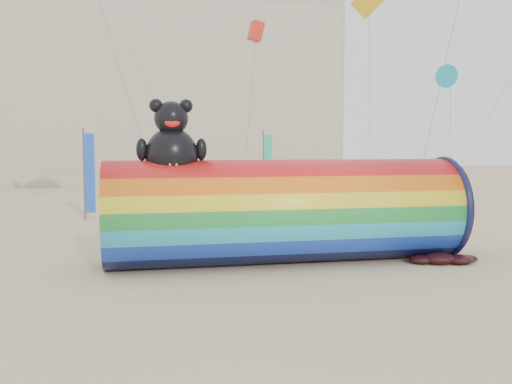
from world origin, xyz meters
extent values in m
plane|color=#CCB58C|center=(0.00, 0.00, 0.00)|extent=(160.00, 160.00, 0.00)
cube|color=#B7AD99|center=(-12.00, 46.00, 10.00)|extent=(60.00, 15.00, 20.00)
cube|color=#28303D|center=(-12.00, 38.44, 10.50)|extent=(59.50, 0.12, 17.00)
cylinder|color=red|center=(1.12, -0.71, 1.88)|extent=(12.86, 3.75, 3.75)
torus|color=#0F1438|center=(7.42, -0.71, 1.88)|extent=(0.26, 3.93, 3.93)
cylinder|color=black|center=(7.57, -0.71, 1.88)|extent=(0.06, 3.71, 3.71)
ellipsoid|color=black|center=(-2.95, -0.71, 3.91)|extent=(1.83, 1.64, 1.93)
ellipsoid|color=yellow|center=(-2.95, -1.30, 3.80)|extent=(0.94, 0.41, 0.83)
sphere|color=black|center=(-2.95, -0.71, 5.20)|extent=(1.18, 1.18, 1.18)
sphere|color=black|center=(-3.47, -0.71, 5.63)|extent=(0.47, 0.47, 0.47)
sphere|color=black|center=(-2.44, -0.71, 5.63)|extent=(0.47, 0.47, 0.47)
ellipsoid|color=red|center=(-2.95, -1.19, 5.04)|extent=(0.52, 0.19, 0.33)
ellipsoid|color=black|center=(-3.97, -0.81, 4.13)|extent=(0.39, 0.39, 0.77)
ellipsoid|color=black|center=(-1.93, -0.81, 4.13)|extent=(0.39, 0.39, 0.77)
imported|color=#5A5D62|center=(6.34, -0.62, 0.85)|extent=(0.69, 0.52, 1.71)
ellipsoid|color=#34090B|center=(6.48, -2.21, 0.20)|extent=(1.17, 0.99, 0.41)
ellipsoid|color=#34090B|center=(7.18, -2.41, 0.17)|extent=(0.99, 0.84, 0.34)
ellipsoid|color=#34090B|center=(5.88, -2.06, 0.16)|extent=(0.91, 0.77, 0.32)
ellipsoid|color=#34090B|center=(6.78, -1.81, 0.14)|extent=(0.78, 0.66, 0.27)
ellipsoid|color=#34090B|center=(7.68, -2.11, 0.13)|extent=(0.73, 0.62, 0.25)
cylinder|color=#59595E|center=(-7.06, 12.81, 2.60)|extent=(0.10, 0.10, 5.20)
cube|color=blue|center=(-6.75, 12.81, 2.65)|extent=(0.56, 0.06, 4.50)
cylinder|color=#59595E|center=(-2.01, 16.38, 2.60)|extent=(0.10, 0.10, 5.20)
cube|color=#C3431B|center=(-1.70, 16.38, 2.65)|extent=(0.56, 0.06, 4.50)
cylinder|color=#59595E|center=(4.05, 16.04, 2.60)|extent=(0.10, 0.10, 5.20)
cube|color=#1DBC89|center=(4.36, 16.04, 2.65)|extent=(0.56, 0.06, 4.50)
cone|color=#18ABC7|center=(11.87, 6.52, 7.77)|extent=(1.20, 1.20, 1.08)
cube|color=red|center=(2.07, 8.99, 10.17)|extent=(0.60, 0.60, 0.96)
cube|color=gold|center=(7.39, 6.72, 11.49)|extent=(1.11, 0.06, 1.55)
camera|label=1|loc=(-4.16, -20.66, 4.32)|focal=40.00mm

